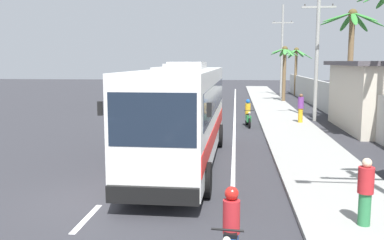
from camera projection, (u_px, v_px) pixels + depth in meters
ground_plane at (105, 200)px, 12.15m from camera, size 160.00×160.00×0.00m
sidewalk_kerb at (298, 139)px, 21.31m from camera, size 3.20×90.00×0.14m
lane_markings at (212, 126)px, 26.08m from camera, size 3.76×71.00×0.01m
boundary_wall at (356, 109)px, 24.72m from camera, size 0.24×60.00×2.32m
coach_bus_foreground at (183, 112)px, 16.16m from camera, size 2.89×11.63×3.88m
coach_bus_far_lane at (174, 83)px, 39.49m from camera, size 2.94×11.17×3.69m
motorcycle_beside_bus at (248, 116)px, 25.74m from camera, size 0.56×1.96×1.64m
motorcycle_trailing at (230, 239)px, 7.85m from camera, size 0.56×1.96×1.61m
pedestrian_near_kerb at (365, 191)px, 9.78m from camera, size 0.36×0.36×1.58m
pedestrian_midwalk at (301, 107)px, 26.41m from camera, size 0.36×0.36×1.78m
utility_pole_mid at (317, 51)px, 27.68m from camera, size 2.17×0.24×8.74m
utility_pole_far at (282, 50)px, 46.67m from camera, size 2.30×0.24×9.98m
palm_nearest at (296, 61)px, 48.92m from camera, size 3.84×3.78×5.49m
palm_third at (284, 63)px, 40.61m from camera, size 2.70×2.70×5.34m
palm_fourth at (351, 44)px, 26.83m from camera, size 3.93×3.79×7.14m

